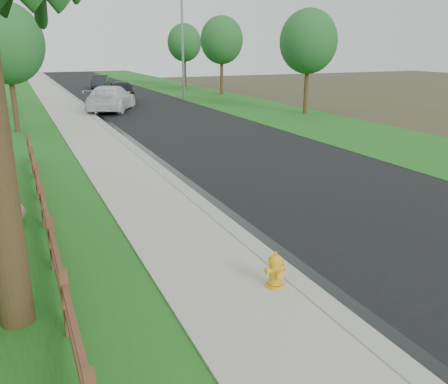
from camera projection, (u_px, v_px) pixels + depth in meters
name	position (u px, v px, depth m)	size (l,w,h in m)	color
road	(128.00, 99.00, 38.42)	(8.00, 90.00, 0.02)	black
curb	(74.00, 101.00, 36.78)	(0.40, 90.00, 0.12)	gray
wet_gutter	(79.00, 101.00, 36.93)	(0.50, 90.00, 0.00)	black
sidewalk	(56.00, 102.00, 36.28)	(2.20, 90.00, 0.10)	#A4A08F
grass_strip	(30.00, 103.00, 35.56)	(1.60, 90.00, 0.06)	#1A5518
verge_far	(206.00, 95.00, 41.08)	(6.00, 90.00, 0.04)	#1A5518
ranch_fence	(47.00, 221.00, 10.09)	(0.12, 16.92, 1.10)	#522D1B
fire_hydrant	(275.00, 271.00, 8.31)	(0.43, 0.34, 0.66)	yellow
white_suv	(111.00, 98.00, 31.21)	(2.33, 5.73, 1.66)	silver
dark_car_mid	(120.00, 90.00, 36.57)	(1.96, 4.87, 1.66)	black
dark_car_far	(100.00, 82.00, 47.24)	(1.42, 4.06, 1.34)	black
streetlight	(180.00, 26.00, 36.50)	(2.15, 1.12, 9.87)	slate
boulder	(5.00, 214.00, 11.37)	(0.96, 0.72, 0.64)	brown
tree_near_left	(7.00, 43.00, 22.53)	(3.50, 3.50, 6.21)	#352716
tree_near_right	(308.00, 42.00, 28.88)	(3.53, 3.53, 6.36)	#352716
tree_mid_right	(222.00, 40.00, 40.41)	(3.65, 3.65, 6.62)	#352716
tree_far_right	(184.00, 43.00, 48.21)	(3.43, 3.43, 6.33)	#352716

